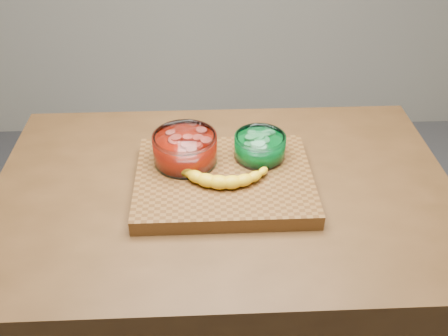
{
  "coord_description": "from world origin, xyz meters",
  "views": [
    {
      "loc": [
        -0.05,
        -1.01,
        1.71
      ],
      "look_at": [
        0.0,
        0.0,
        0.96
      ],
      "focal_mm": 40.0,
      "sensor_mm": 36.0,
      "label": 1
    }
  ],
  "objects": [
    {
      "name": "banana",
      "position": [
        -0.01,
        -0.02,
        0.96
      ],
      "size": [
        0.27,
        0.14,
        0.04
      ],
      "primitive_type": null,
      "color": "yellow",
      "rests_on": "cutting_board"
    },
    {
      "name": "bowl_green",
      "position": [
        0.1,
        0.08,
        0.97
      ],
      "size": [
        0.14,
        0.14,
        0.06
      ],
      "color": "white",
      "rests_on": "cutting_board"
    },
    {
      "name": "counter",
      "position": [
        0.0,
        0.0,
        0.45
      ],
      "size": [
        1.2,
        0.8,
        0.9
      ],
      "primitive_type": "cube",
      "color": "#523318",
      "rests_on": "ground"
    },
    {
      "name": "cutting_board",
      "position": [
        0.0,
        0.0,
        0.92
      ],
      "size": [
        0.45,
        0.35,
        0.04
      ],
      "primitive_type": "cube",
      "color": "brown",
      "rests_on": "counter"
    },
    {
      "name": "bowl_red",
      "position": [
        -0.1,
        0.06,
        0.98
      ],
      "size": [
        0.17,
        0.17,
        0.08
      ],
      "color": "white",
      "rests_on": "cutting_board"
    }
  ]
}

